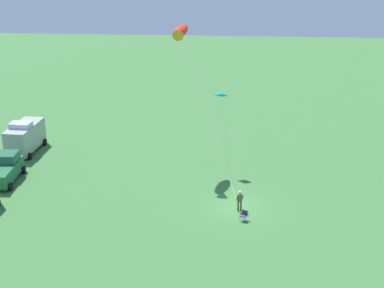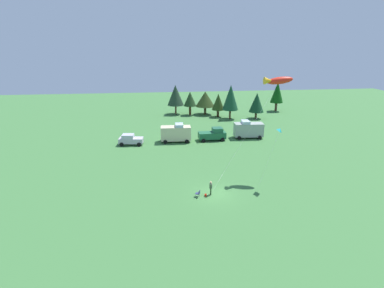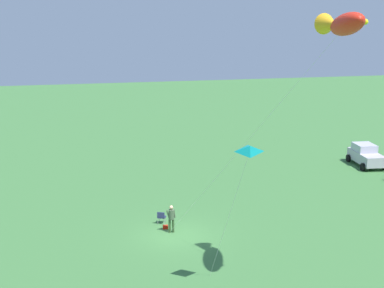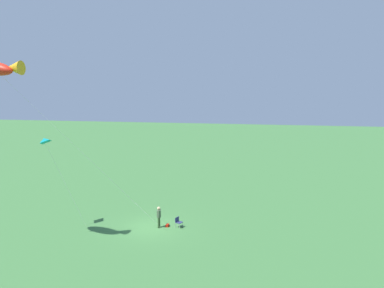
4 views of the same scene
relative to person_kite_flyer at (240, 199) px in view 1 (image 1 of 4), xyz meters
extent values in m
plane|color=#3D7339|center=(0.55, 0.13, -1.02)|extent=(160.00, 160.00, 0.00)
cylinder|color=#334F29|center=(0.00, -0.11, -0.60)|extent=(0.14, 0.14, 0.85)
cylinder|color=#334F29|center=(0.01, 0.11, -0.60)|extent=(0.14, 0.14, 0.85)
cylinder|color=#43563D|center=(0.00, 0.00, 0.14)|extent=(0.35, 0.35, 0.62)
sphere|color=tan|center=(0.00, 0.00, 0.60)|extent=(0.24, 0.24, 0.24)
cylinder|color=#43563D|center=(-0.06, -0.20, 0.17)|extent=(0.09, 0.24, 0.55)
cylinder|color=#43563D|center=(-0.05, 0.20, 0.17)|extent=(0.09, 0.16, 0.56)
cube|color=navy|center=(-1.62, -0.30, -0.60)|extent=(0.64, 0.64, 0.04)
cube|color=navy|center=(-1.42, -0.39, -0.40)|extent=(0.24, 0.45, 0.40)
cylinder|color=#A5A8AD|center=(-1.90, -0.40, -0.81)|extent=(0.03, 0.03, 0.42)
cylinder|color=#A5A8AD|center=(-1.72, -0.02, -0.81)|extent=(0.03, 0.03, 0.42)
cylinder|color=#A5A8AD|center=(-1.52, -0.58, -0.81)|extent=(0.03, 0.03, 0.42)
cylinder|color=#A5A8AD|center=(-1.34, -0.20, -0.81)|extent=(0.03, 0.03, 0.42)
cube|color=red|center=(-0.64, -0.25, -0.91)|extent=(0.25, 0.34, 0.22)
cube|color=#1E5D39|center=(3.97, 20.93, -0.08)|extent=(5.09, 2.24, 1.20)
cube|color=#1F583C|center=(4.97, 20.98, 0.92)|extent=(1.89, 1.92, 0.80)
cylinder|color=black|center=(5.72, 22.10, -0.68)|extent=(0.69, 0.25, 0.68)
cylinder|color=black|center=(5.82, 19.93, -0.68)|extent=(0.69, 0.25, 0.68)
cylinder|color=black|center=(2.23, 19.75, -0.68)|extent=(0.69, 0.25, 0.68)
cube|color=#96A096|center=(11.12, 21.63, 0.57)|extent=(5.51, 2.47, 2.50)
cube|color=silver|center=(10.47, 21.66, 2.07)|extent=(1.50, 2.09, 0.50)
cylinder|color=black|center=(9.12, 20.54, -0.68)|extent=(0.69, 0.25, 0.68)
cylinder|color=black|center=(9.24, 22.92, -0.68)|extent=(0.69, 0.25, 0.68)
cylinder|color=black|center=(13.00, 20.34, -0.68)|extent=(0.69, 0.25, 0.68)
cylinder|color=black|center=(13.12, 22.72, -0.68)|extent=(0.69, 0.25, 0.68)
ellipsoid|color=red|center=(9.65, 5.59, 11.61)|extent=(3.51, 1.76, 1.35)
cone|color=#F0A91C|center=(8.18, 5.59, 11.61)|extent=(1.14, 0.95, 0.95)
sphere|color=yellow|center=(10.55, 5.88, 11.72)|extent=(0.23, 0.23, 0.23)
cylinder|color=silver|center=(4.79, 2.75, 5.30)|extent=(9.74, 5.68, 12.64)
cylinder|color=#4C3823|center=(-0.08, -0.08, -1.02)|extent=(0.04, 0.04, 0.01)
pyramid|color=#0D959A|center=(8.69, 1.78, 6.21)|extent=(0.83, 1.08, 0.59)
cylinder|color=silver|center=(7.32, 1.28, 2.53)|extent=(2.59, 1.05, 7.09)
cylinder|color=#4C3823|center=(6.04, 0.76, -1.02)|extent=(0.04, 0.04, 0.01)
camera|label=1|loc=(-38.21, 1.01, 19.58)|focal=50.00mm
camera|label=2|loc=(-5.93, -31.38, 16.07)|focal=28.00mm
camera|label=3|loc=(30.25, -6.21, 11.86)|focal=50.00mm
camera|label=4|loc=(-7.76, 28.15, 10.62)|focal=35.00mm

